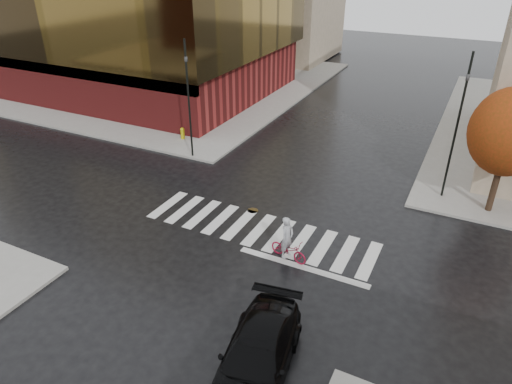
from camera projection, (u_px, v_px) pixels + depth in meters
ground at (254, 235)px, 22.10m from camera, size 120.00×120.00×0.00m
sidewalk_nw at (164, 80)px, 46.79m from camera, size 30.00×30.00×0.15m
crosswalk at (259, 230)px, 22.49m from camera, size 12.00×3.00×0.01m
tree_ne_a at (510, 133)px, 21.84m from camera, size 3.80×3.80×6.50m
sedan at (257, 357)px, 14.60m from camera, size 3.01×5.64×1.56m
cyclist at (288, 245)px, 20.12m from camera, size 1.94×1.03×2.10m
traffic_light_nw at (188, 92)px, 27.98m from camera, size 0.19×0.16×7.42m
traffic_light_ne at (459, 118)px, 23.11m from camera, size 0.20×0.23×7.80m
fire_hydrant at (183, 133)px, 32.37m from camera, size 0.30×0.30×0.83m
manhole at (253, 211)px, 24.10m from camera, size 0.58×0.58×0.01m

